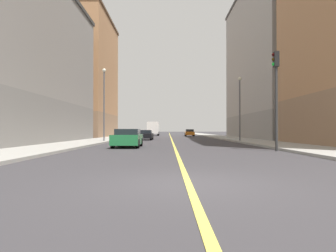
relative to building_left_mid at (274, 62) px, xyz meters
The scene contains 14 objects.
ground_plane 41.19m from the building_left_mid, 111.78° to the right, with size 400.00×400.00×0.00m, color #363437.
sidewalk_left 17.49m from the building_left_mid, 118.19° to the left, with size 3.94×168.00×0.15m, color #9E9B93.
sidewalk_right 28.15m from the building_left_mid, 152.22° to the left, with size 3.94×168.00×0.15m, color #9E9B93.
lane_center_stripe 21.97m from the building_left_mid, 140.60° to the left, with size 0.16×154.00×0.01m, color #E5D14C.
building_left_mid is the anchor object (origin of this frame).
building_right_corner 34.00m from the building_left_mid, 150.59° to the right, with size 9.34×25.88×15.19m.
building_right_midblock 30.45m from the building_left_mid, 165.59° to the left, with size 9.34×17.08×20.04m.
traffic_light_left_near 28.35m from the building_left_mid, 108.87° to the right, with size 0.40×0.32×5.85m.
street_lamp_left_near 16.19m from the building_left_mid, 122.28° to the right, with size 0.36×0.36×6.53m.
street_lamp_right_near 26.08m from the building_left_mid, 148.73° to the right, with size 0.36×0.36×7.26m.
car_orange 23.05m from the building_left_mid, 121.93° to the left, with size 1.81×4.16×1.35m.
car_black 21.59m from the building_left_mid, 162.19° to the right, with size 1.98×4.48×1.23m.
car_green 30.24m from the building_left_mid, 129.50° to the right, with size 1.92×4.28×1.31m.
box_truck 29.89m from the building_left_mid, 130.23° to the left, with size 2.42×6.97×2.90m.
Camera 1 is at (-0.47, -7.17, 1.25)m, focal length 33.09 mm.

